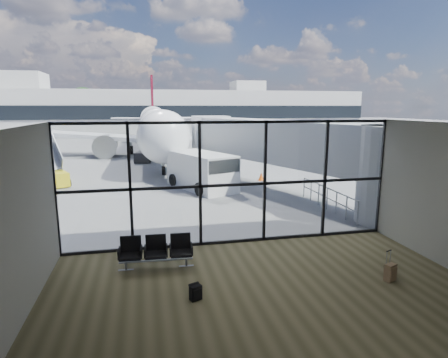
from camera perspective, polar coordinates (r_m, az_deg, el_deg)
name	(u,v)px	position (r m, az deg, el deg)	size (l,w,h in m)	color
ground	(166,143)	(53.16, -8.89, 5.44)	(220.00, 220.00, 0.00)	slate
lounge_shell	(281,207)	(8.92, 8.68, -4.22)	(12.02, 8.01, 4.51)	brown
glass_curtain_wall	(233,184)	(13.48, 1.37, -0.69)	(12.10, 0.12, 4.50)	white
jet_bridge	(288,146)	(21.57, 9.67, 4.92)	(8.00, 16.50, 4.33)	#B0B2B5
apron_railing	(327,195)	(18.99, 15.44, -2.38)	(0.06, 5.46, 1.11)	gray
far_terminal	(155,111)	(74.85, -10.49, 10.17)	(80.00, 12.20, 11.00)	#BABAB5
tree_3	(22,109)	(88.13, -28.40, 9.42)	(4.95, 4.95, 7.12)	#382619
tree_4	(53,105)	(86.70, -24.58, 10.15)	(5.61, 5.61, 8.07)	#382619
tree_5	(84,102)	(85.67, -20.62, 10.86)	(6.27, 6.27, 9.03)	#382619
seating_row	(156,250)	(12.11, -10.32, -10.58)	(2.28, 0.74, 1.01)	gray
backpack	(196,293)	(10.19, -4.32, -16.87)	(0.35, 0.35, 0.45)	black
suitcase	(390,272)	(12.11, 24.03, -12.85)	(0.39, 0.33, 0.91)	#8B6D4E
airliner	(156,126)	(41.80, -10.28, 7.91)	(31.83, 36.79, 9.48)	white
service_van	(203,171)	(22.88, -3.28, 1.27)	(3.93, 5.51, 2.20)	white
belt_loader	(145,156)	(35.14, -11.95, 3.49)	(2.09, 3.77, 1.65)	black
mobile_stairs	(49,176)	(26.51, -25.09, 0.44)	(3.01, 3.97, 2.54)	gold
traffic_cone_a	(227,185)	(22.91, 0.46, -0.89)	(0.40, 0.40, 0.57)	orange
traffic_cone_c	(261,177)	(25.76, 5.68, 0.37)	(0.39, 0.39, 0.56)	#F8590D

